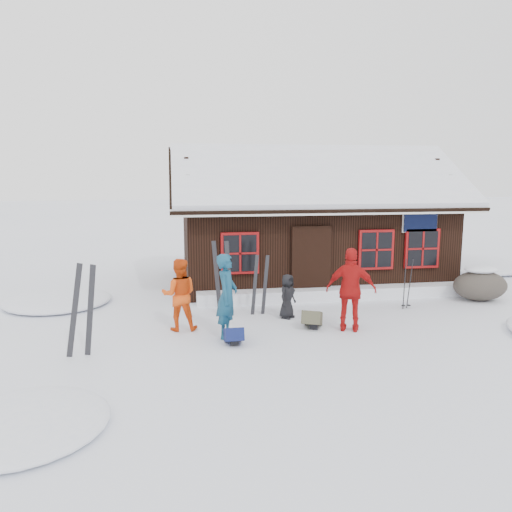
% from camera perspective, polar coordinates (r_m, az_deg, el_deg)
% --- Properties ---
extents(ground, '(120.00, 120.00, 0.00)m').
position_cam_1_polar(ground, '(11.70, 5.18, -7.93)').
color(ground, white).
rests_on(ground, ground).
extents(mountain_hut, '(8.90, 6.09, 4.42)m').
position_cam_1_polar(mountain_hut, '(16.49, 5.97, 2.70)').
color(mountain_hut, black).
rests_on(mountain_hut, ground).
extents(snow_drift, '(7.60, 0.60, 0.35)m').
position_cam_1_polar(snow_drift, '(14.15, 8.80, -4.22)').
color(snow_drift, white).
rests_on(snow_drift, ground).
extents(snow_mounds, '(20.60, 13.20, 0.48)m').
position_cam_1_polar(snow_mounds, '(13.89, 9.88, -5.26)').
color(snow_mounds, white).
rests_on(snow_mounds, ground).
extents(skier_teal, '(0.64, 0.77, 1.81)m').
position_cam_1_polar(skier_teal, '(10.66, -3.34, -4.57)').
color(skier_teal, navy).
rests_on(skier_teal, ground).
extents(skier_orange_left, '(0.82, 0.66, 1.63)m').
position_cam_1_polar(skier_orange_left, '(11.28, -8.76, -4.38)').
color(skier_orange_left, '#E44910').
rests_on(skier_orange_left, ground).
extents(skier_orange_right, '(1.19, 0.84, 1.87)m').
position_cam_1_polar(skier_orange_right, '(11.25, 10.82, -3.83)').
color(skier_orange_right, '#B71212').
rests_on(skier_orange_right, ground).
extents(skier_crouched, '(0.62, 0.62, 1.09)m').
position_cam_1_polar(skier_crouched, '(12.15, 3.61, -4.60)').
color(skier_crouched, black).
rests_on(skier_crouched, ground).
extents(boulder, '(1.50, 1.13, 0.87)m').
position_cam_1_polar(boulder, '(15.18, 24.24, -2.99)').
color(boulder, '#4D463E').
rests_on(boulder, ground).
extents(ski_pair_left, '(0.66, 0.25, 1.87)m').
position_cam_1_polar(ski_pair_left, '(10.09, -19.24, -6.00)').
color(ski_pair_left, black).
rests_on(ski_pair_left, ground).
extents(ski_pair_mid, '(0.51, 0.26, 1.90)m').
position_cam_1_polar(ski_pair_mid, '(12.39, -3.79, -2.64)').
color(ski_pair_mid, black).
rests_on(ski_pair_mid, ground).
extents(ski_pair_right, '(0.46, 0.14, 1.55)m').
position_cam_1_polar(ski_pair_right, '(12.39, 0.45, -3.43)').
color(ski_pair_right, black).
rests_on(ski_pair_right, ground).
extents(ski_poles, '(0.24, 0.12, 1.35)m').
position_cam_1_polar(ski_poles, '(13.52, 16.89, -3.15)').
color(ski_poles, black).
rests_on(ski_poles, ground).
extents(backpack_blue, '(0.38, 0.50, 0.27)m').
position_cam_1_polar(backpack_blue, '(10.42, -2.55, -9.31)').
color(backpack_blue, '#121B4F').
rests_on(backpack_blue, ground).
extents(backpack_olive, '(0.61, 0.67, 0.30)m').
position_cam_1_polar(backpack_olive, '(11.54, 6.42, -7.42)').
color(backpack_olive, '#4A4835').
rests_on(backpack_olive, ground).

